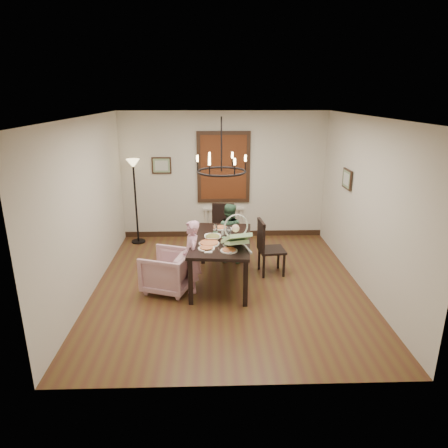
{
  "coord_description": "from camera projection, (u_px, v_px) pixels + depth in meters",
  "views": [
    {
      "loc": [
        -0.26,
        -6.2,
        3.13
      ],
      "look_at": [
        -0.06,
        0.16,
        1.05
      ],
      "focal_mm": 32.0,
      "sensor_mm": 36.0,
      "label": 1
    }
  ],
  "objects": [
    {
      "name": "dining_table",
      "position": [
        222.0,
        244.0,
        6.75
      ],
      "size": [
        1.13,
        1.8,
        0.8
      ],
      "rotation": [
        0.0,
        0.0,
        -0.1
      ],
      "color": "black",
      "rests_on": "room_shell"
    },
    {
      "name": "pizza_platter",
      "position": [
        209.0,
        243.0,
        6.47
      ],
      "size": [
        0.34,
        0.34,
        0.04
      ],
      "primitive_type": "cylinder",
      "color": "tan",
      "rests_on": "dining_table"
    },
    {
      "name": "elderly_woman",
      "position": [
        192.0,
        263.0,
        6.52
      ],
      "size": [
        0.3,
        0.4,
        1.01
      ],
      "primitive_type": "imported",
      "rotation": [
        0.0,
        0.0,
        -1.41
      ],
      "color": "#D898B3",
      "rests_on": "room_shell"
    },
    {
      "name": "room_shell",
      "position": [
        227.0,
        201.0,
        6.79
      ],
      "size": [
        4.51,
        5.0,
        2.81
      ],
      "color": "#522D1C",
      "rests_on": "ground"
    },
    {
      "name": "radiator",
      "position": [
        224.0,
        222.0,
        9.12
      ],
      "size": [
        0.92,
        0.12,
        0.62
      ],
      "primitive_type": null,
      "color": "silver",
      "rests_on": "room_shell"
    },
    {
      "name": "picture_back",
      "position": [
        162.0,
        165.0,
        8.66
      ],
      "size": [
        0.42,
        0.03,
        0.36
      ],
      "primitive_type": "cube",
      "color": "black",
      "rests_on": "room_shell"
    },
    {
      "name": "window_blinds",
      "position": [
        224.0,
        167.0,
        8.71
      ],
      "size": [
        1.0,
        0.03,
        1.4
      ],
      "primitive_type": "cube",
      "color": "maroon",
      "rests_on": "room_shell"
    },
    {
      "name": "chair_far",
      "position": [
        222.0,
        230.0,
        8.07
      ],
      "size": [
        0.49,
        0.49,
        1.02
      ],
      "primitive_type": null,
      "rotation": [
        0.0,
        0.0,
        -0.11
      ],
      "color": "black",
      "rests_on": "room_shell"
    },
    {
      "name": "seated_man",
      "position": [
        229.0,
        238.0,
        7.72
      ],
      "size": [
        0.55,
        0.48,
        0.96
      ],
      "primitive_type": "imported",
      "rotation": [
        0.0,
        0.0,
        2.87
      ],
      "color": "#3F6A4D",
      "rests_on": "room_shell"
    },
    {
      "name": "baby_bouncer",
      "position": [
        236.0,
        237.0,
        6.25
      ],
      "size": [
        0.55,
        0.66,
        0.38
      ],
      "primitive_type": null,
      "rotation": [
        0.0,
        0.0,
        0.25
      ],
      "color": "#B9F1A6",
      "rests_on": "dining_table"
    },
    {
      "name": "drinking_glass",
      "position": [
        229.0,
        232.0,
        6.81
      ],
      "size": [
        0.08,
        0.08,
        0.15
      ],
      "primitive_type": "cylinder",
      "color": "silver",
      "rests_on": "dining_table"
    },
    {
      "name": "armchair",
      "position": [
        168.0,
        271.0,
        6.6
      ],
      "size": [
        0.95,
        0.93,
        0.68
      ],
      "primitive_type": "imported",
      "rotation": [
        0.0,
        0.0,
        -1.9
      ],
      "color": "#D2A1B7",
      "rests_on": "room_shell"
    },
    {
      "name": "picture_right",
      "position": [
        347.0,
        179.0,
        7.28
      ],
      "size": [
        0.03,
        0.42,
        0.36
      ],
      "primitive_type": "cube",
      "rotation": [
        0.0,
        0.0,
        1.57
      ],
      "color": "black",
      "rests_on": "room_shell"
    },
    {
      "name": "floor_lamp",
      "position": [
        136.0,
        203.0,
        8.58
      ],
      "size": [
        0.3,
        0.3,
        1.8
      ],
      "primitive_type": null,
      "color": "black",
      "rests_on": "room_shell"
    },
    {
      "name": "salad_bowl",
      "position": [
        213.0,
        237.0,
        6.68
      ],
      "size": [
        0.34,
        0.34,
        0.08
      ],
      "primitive_type": "imported",
      "color": "white",
      "rests_on": "dining_table"
    },
    {
      "name": "chair_right",
      "position": [
        272.0,
        247.0,
        7.17
      ],
      "size": [
        0.5,
        0.5,
        1.02
      ],
      "primitive_type": null,
      "rotation": [
        0.0,
        0.0,
        1.68
      ],
      "color": "black",
      "rests_on": "room_shell"
    },
    {
      "name": "chandelier",
      "position": [
        221.0,
        171.0,
        6.37
      ],
      "size": [
        0.8,
        0.8,
        0.04
      ],
      "primitive_type": "torus",
      "color": "black",
      "rests_on": "room_shell"
    }
  ]
}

